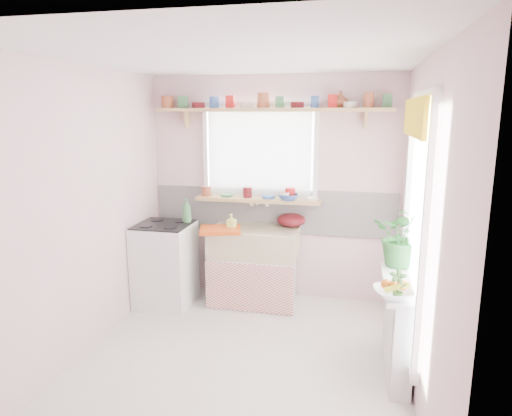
# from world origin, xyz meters

# --- Properties ---
(room) EXTENTS (3.20, 3.20, 3.20)m
(room) POSITION_xyz_m (0.66, 0.86, 1.37)
(room) COLOR silver
(room) RESTS_ON ground
(sink_unit) EXTENTS (0.95, 0.65, 1.11)m
(sink_unit) POSITION_xyz_m (-0.15, 1.29, 0.43)
(sink_unit) COLOR white
(sink_unit) RESTS_ON ground
(cooker) EXTENTS (0.58, 0.58, 0.93)m
(cooker) POSITION_xyz_m (-1.10, 1.05, 0.46)
(cooker) COLOR white
(cooker) RESTS_ON ground
(radiator_ledge) EXTENTS (0.22, 0.95, 0.78)m
(radiator_ledge) POSITION_xyz_m (1.30, 0.20, 0.40)
(radiator_ledge) COLOR white
(radiator_ledge) RESTS_ON ground
(windowsill) EXTENTS (1.40, 0.22, 0.04)m
(windowsill) POSITION_xyz_m (-0.15, 1.48, 1.14)
(windowsill) COLOR tan
(windowsill) RESTS_ON room
(pine_shelf) EXTENTS (2.52, 0.24, 0.04)m
(pine_shelf) POSITION_xyz_m (0.00, 1.47, 2.12)
(pine_shelf) COLOR tan
(pine_shelf) RESTS_ON room
(shelf_crockery) EXTENTS (2.47, 0.11, 0.12)m
(shelf_crockery) POSITION_xyz_m (0.00, 1.47, 2.20)
(shelf_crockery) COLOR #A55133
(shelf_crockery) RESTS_ON pine_shelf
(sill_crockery) EXTENTS (1.35, 0.11, 0.12)m
(sill_crockery) POSITION_xyz_m (-0.20, 1.48, 1.21)
(sill_crockery) COLOR #A55133
(sill_crockery) RESTS_ON windowsill
(dish_tray) EXTENTS (0.50, 0.42, 0.04)m
(dish_tray) POSITION_xyz_m (-0.48, 1.10, 0.87)
(dish_tray) COLOR #D94D13
(dish_tray) RESTS_ON sink_unit
(colander) EXTENTS (0.34, 0.34, 0.15)m
(colander) POSITION_xyz_m (0.22, 1.50, 0.92)
(colander) COLOR #5A0F16
(colander) RESTS_ON sink_unit
(jade_plant) EXTENTS (0.56, 0.51, 0.54)m
(jade_plant) POSITION_xyz_m (1.33, 0.60, 1.05)
(jade_plant) COLOR #286629
(jade_plant) RESTS_ON radiator_ledge
(fruit_bowl) EXTENTS (0.33, 0.33, 0.07)m
(fruit_bowl) POSITION_xyz_m (1.21, -0.14, 0.81)
(fruit_bowl) COLOR silver
(fruit_bowl) RESTS_ON radiator_ledge
(herb_pot) EXTENTS (0.13, 0.09, 0.24)m
(herb_pot) POSITION_xyz_m (1.23, -0.20, 0.89)
(herb_pot) COLOR #325F26
(herb_pot) RESTS_ON radiator_ledge
(soap_bottle_sink) EXTENTS (0.10, 0.10, 0.19)m
(soap_bottle_sink) POSITION_xyz_m (-0.37, 1.17, 0.94)
(soap_bottle_sink) COLOR #E8FA6F
(soap_bottle_sink) RESTS_ON sink_unit
(sill_cup) EXTENTS (0.14, 0.14, 0.09)m
(sill_cup) POSITION_xyz_m (0.16, 1.42, 1.20)
(sill_cup) COLOR white
(sill_cup) RESTS_ON windowsill
(sill_bowl) EXTENTS (0.22, 0.22, 0.07)m
(sill_bowl) POSITION_xyz_m (0.20, 1.42, 1.19)
(sill_bowl) COLOR #2E4F96
(sill_bowl) RESTS_ON windowsill
(shelf_vase) EXTENTS (0.21, 0.21, 0.17)m
(shelf_vase) POSITION_xyz_m (0.71, 1.53, 2.23)
(shelf_vase) COLOR brown
(shelf_vase) RESTS_ON pine_shelf
(cooker_bottle) EXTENTS (0.13, 0.13, 0.26)m
(cooker_bottle) POSITION_xyz_m (-0.88, 1.18, 1.05)
(cooker_bottle) COLOR #40814A
(cooker_bottle) RESTS_ON cooker
(fruit) EXTENTS (0.20, 0.14, 0.10)m
(fruit) POSITION_xyz_m (1.22, -0.14, 0.87)
(fruit) COLOR orange
(fruit) RESTS_ON fruit_bowl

